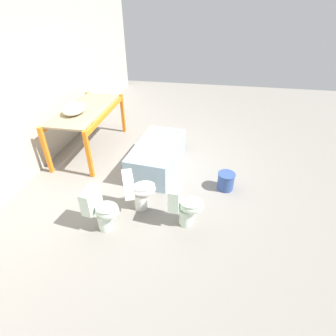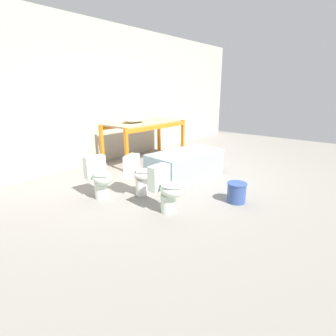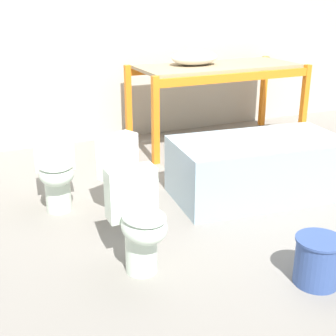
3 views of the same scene
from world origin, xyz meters
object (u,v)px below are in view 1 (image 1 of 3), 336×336
Objects in this scene: sink_basin at (74,109)px; toilet_near at (101,209)px; bathtub_main at (157,154)px; bucket_white at (226,181)px; toilet_far at (185,205)px; toilet_extra at (138,190)px.

sink_basin is 2.41m from toilet_near.
bucket_white is (-0.45, -1.34, -0.14)m from bathtub_main.
toilet_far reaches higher than bucket_white.
toilet_extra is at bearing 75.05° from toilet_far.
bucket_white is at bearing -102.67° from bathtub_main.
bathtub_main is at bearing -97.12° from sink_basin.
toilet_near is 2.14× the size of bucket_white.
toilet_extra is at bearing -130.83° from sink_basin.
toilet_extra is (0.52, -0.41, 0.00)m from toilet_near.
toilet_near reaches higher than bathtub_main.
bathtub_main is 1.79m from toilet_near.
bathtub_main is 5.03× the size of bucket_white.
toilet_near is at bearing 105.23° from toilet_far.
toilet_far is (-1.43, -0.72, 0.05)m from bathtub_main.
toilet_near reaches higher than bucket_white.
sink_basin is at bearing 88.83° from bathtub_main.
bathtub_main is 2.36× the size of toilet_far.
bucket_white is at bearing -45.75° from toilet_near.
toilet_far is at bearing -128.57° from toilet_extra.
bathtub_main is 1.60m from toilet_far.
sink_basin is at bearing 77.67° from bucket_white.
toilet_extra is (-1.21, 0.05, 0.05)m from bathtub_main.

